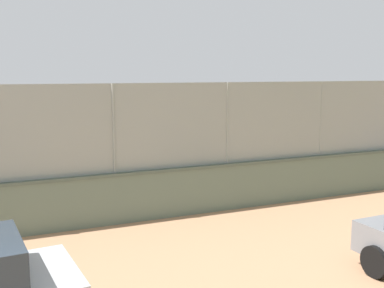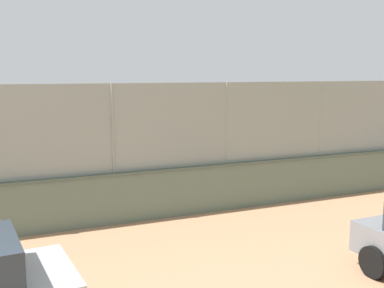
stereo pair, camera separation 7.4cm
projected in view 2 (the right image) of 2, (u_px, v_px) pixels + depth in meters
ground_plane at (98, 148)px, 23.83m from camera, size 260.00×260.00×0.00m
perimeter_wall at (274, 181)px, 13.79m from camera, size 23.01×0.45×1.34m
fence_panel_on_wall at (276, 121)px, 13.52m from camera, size 22.62×0.15×2.26m
player_foreground_swinging at (49, 131)px, 23.13m from camera, size 0.80×1.01×1.66m
player_crossing_court at (282, 148)px, 18.23m from camera, size 0.76×0.75×1.59m
player_near_wall_returning at (172, 136)px, 21.55m from camera, size 0.86×0.97×1.55m
sports_ball at (65, 151)px, 22.32m from camera, size 0.21×0.21×0.21m
courtside_bench at (283, 174)px, 15.64m from camera, size 1.60×0.39×0.87m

